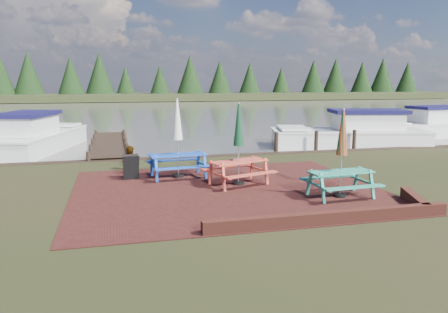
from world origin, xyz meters
TOP-DOWN VIEW (x-y plane):
  - ground at (0.00, 0.00)m, footprint 120.00×120.00m
  - paving at (0.00, 1.00)m, footprint 9.00×7.50m
  - brick_wall at (2.15, -2.42)m, footprint 6.21×1.79m
  - water at (0.00, 37.00)m, footprint 120.00×60.00m
  - far_treeline at (0.00, 66.00)m, footprint 120.00×10.00m
  - picnic_table_teal at (2.85, -0.53)m, footprint 1.87×1.68m
  - picnic_table_red at (0.50, 1.60)m, footprint 2.25×2.12m
  - picnic_table_blue at (-1.18, 3.11)m, footprint 2.06×1.87m
  - chalkboard at (-2.73, 3.14)m, footprint 0.53×0.55m
  - jetty at (-3.50, 11.28)m, footprint 1.76×9.08m
  - boat_jetty at (-7.01, 11.55)m, footprint 4.39×7.88m
  - boat_near at (8.81, 9.07)m, footprint 8.34×4.54m
  - boat_far at (15.31, 11.56)m, footprint 6.92×3.08m
  - person at (-2.70, 4.90)m, footprint 0.75×0.63m

SIDE VIEW (x-z plane):
  - ground at x=0.00m, z-range 0.00..0.00m
  - water at x=0.00m, z-range -0.01..0.01m
  - paving at x=0.00m, z-range 0.00..0.02m
  - jetty at x=-3.50m, z-range -0.39..0.61m
  - brick_wall at x=2.15m, z-range 0.00..0.30m
  - boat_far at x=15.31m, z-range -0.62..1.47m
  - chalkboard at x=-2.73m, z-range 0.01..0.84m
  - boat_near at x=8.81m, z-range -0.63..1.51m
  - boat_jetty at x=-7.01m, z-range -0.64..1.53m
  - picnic_table_teal at x=2.85m, z-range -0.37..2.10m
  - person at x=-2.70m, z-range 0.00..1.75m
  - picnic_table_red at x=0.50m, z-range -0.38..2.17m
  - picnic_table_blue at x=-1.18m, z-range -0.39..2.24m
  - far_treeline at x=0.00m, z-range -0.77..7.33m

